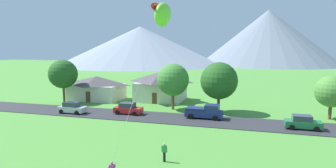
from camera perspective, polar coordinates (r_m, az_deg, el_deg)
road_strip at (r=39.96m, az=4.86°, el=-7.14°), size 160.00×6.47×0.08m
mountain_east_ridge at (r=172.79m, az=-5.52°, el=7.60°), size 97.26×97.26×23.01m
mountain_central_ridge at (r=185.79m, az=19.30°, el=8.76°), size 82.80×82.80×33.13m
house_leftmost at (r=57.12m, az=-14.03°, el=-0.66°), size 10.41×6.88×4.54m
house_left_center at (r=54.24m, az=-1.46°, el=-0.32°), size 9.25×7.96×5.51m
tree_near_left at (r=44.48m, az=10.15°, el=0.64°), size 5.73×5.73×7.81m
tree_left_of_center at (r=45.59m, az=29.85°, el=-1.31°), size 4.44×4.44×6.16m
tree_center at (r=55.17m, az=-20.23°, el=1.87°), size 5.21×5.21×7.86m
tree_right_of_center at (r=45.95m, az=0.98°, el=0.86°), size 5.22×5.22×7.48m
parked_car_green_west_end at (r=38.82m, az=25.32°, el=-6.97°), size 4.21×2.10×1.68m
parked_car_silver_mid_west at (r=45.95m, az=-18.59°, el=-4.55°), size 4.21×2.10×1.68m
parked_car_red_mid_east at (r=43.47m, az=-7.98°, el=-4.90°), size 4.20×2.08×1.68m
pickup_truck_navy_west_side at (r=40.63m, az=7.42°, el=-5.46°), size 5.21×2.34×1.99m
kite_flyer_with_kite at (r=20.99m, az=-1.39°, el=13.05°), size 4.26×3.68×13.17m
watcher_person at (r=25.58m, az=-0.74°, el=-13.42°), size 0.56×0.24×1.68m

